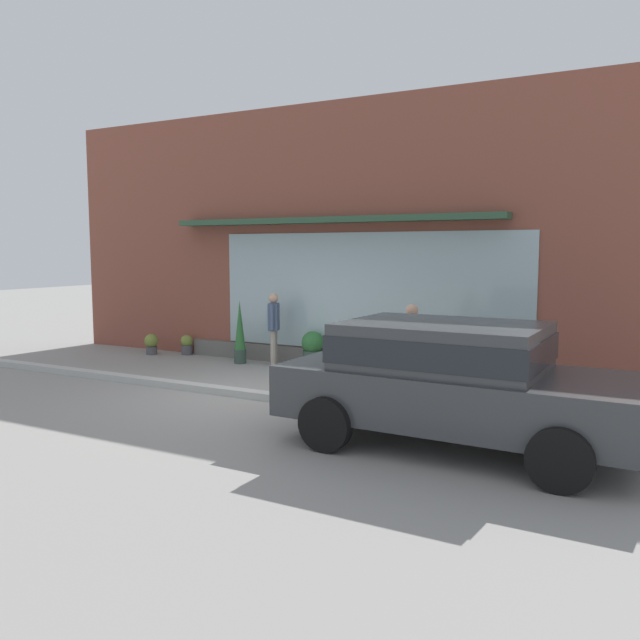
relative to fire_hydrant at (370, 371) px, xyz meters
The scene contains 13 objects.
ground_plane 2.10m from the fire_hydrant, 163.89° to the right, with size 60.00×60.00×0.00m, color gray.
curb_strip 2.15m from the fire_hydrant, 158.66° to the right, with size 14.00×0.24×0.12m, color #B2B2AD.
storefront 3.93m from the fire_hydrant, 126.69° to the left, with size 14.00×0.81×5.47m.
fire_hydrant is the anchor object (origin of this frame).
pedestrian_with_handbag 0.88m from the fire_hydrant, 52.79° to the left, with size 0.37×0.64×1.55m.
pedestrian_passerby 3.64m from the fire_hydrant, 147.78° to the left, with size 0.31×0.48×1.54m.
parked_car_dark_gray 2.62m from the fire_hydrant, 43.49° to the right, with size 4.41×2.21×1.55m.
potted_plant_doorstep 4.30m from the fire_hydrant, 154.46° to the left, with size 0.26×0.26×1.36m.
potted_plant_trailing_edge 3.16m from the fire_hydrant, 135.84° to the left, with size 0.48×0.48×0.76m.
potted_plant_near_hydrant 2.05m from the fire_hydrant, 117.53° to the left, with size 0.36×0.36×0.53m.
potted_plant_window_right 6.67m from the fire_hydrant, 163.90° to the left, with size 0.32×0.32×0.48m.
potted_plant_window_center 6.08m from the fire_hydrant, 158.56° to the left, with size 0.28×0.28×0.46m.
potted_plant_window_left 2.30m from the fire_hydrant, 85.32° to the left, with size 0.37×0.37×1.10m.
Camera 1 is at (6.06, -8.87, 2.43)m, focal length 35.96 mm.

